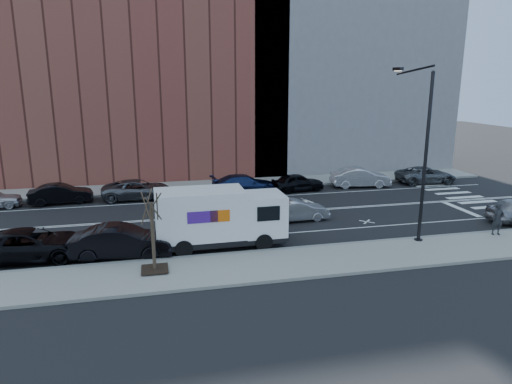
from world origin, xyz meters
name	(u,v)px	position (x,y,z in m)	size (l,w,h in m)	color
ground	(261,213)	(0.00, 0.00, 0.00)	(120.00, 120.00, 0.00)	black
sidewalk_near	(304,262)	(0.00, -8.80, 0.07)	(44.00, 3.60, 0.15)	gray
sidewalk_far	(237,184)	(0.00, 8.80, 0.07)	(44.00, 3.60, 0.15)	gray
curb_near	(293,249)	(0.00, -7.00, 0.08)	(44.00, 0.25, 0.17)	gray
curb_far	(241,189)	(0.00, 7.00, 0.08)	(44.00, 0.25, 0.17)	gray
crosswalk	(471,200)	(16.00, 0.00, 0.00)	(3.00, 14.00, 0.01)	white
road_markings	(261,213)	(0.00, 0.00, 0.00)	(40.00, 8.60, 0.01)	white
bldg_brick	(133,53)	(-8.00, 15.60, 11.00)	(26.00, 10.00, 22.00)	brown
bldg_concrete	(343,34)	(12.00, 15.60, 13.00)	(20.00, 10.00, 26.00)	slate
streetlight	(421,148)	(7.00, -6.91, 5.08)	(0.44, 4.02, 9.34)	black
street_tree	(153,244)	(-7.00, -8.40, 1.45)	(1.20, 1.20, 3.75)	black
fedex_van	(219,217)	(-3.61, -5.60, 1.64)	(6.87, 2.49, 3.13)	black
far_parked_b	(61,194)	(-13.35, 5.64, 0.71)	(1.51, 4.32, 1.42)	black
far_parked_c	(138,190)	(-8.00, 5.72, 0.72)	(2.39, 5.19, 1.44)	#52545A
far_parked_d	(244,184)	(0.00, 5.61, 0.75)	(2.09, 5.15, 1.49)	#16234F
far_parked_e	(298,182)	(4.31, 5.49, 0.72)	(1.69, 4.20, 1.43)	black
far_parked_f	(360,177)	(9.82, 5.74, 0.79)	(1.68, 4.82, 1.59)	silver
far_parked_g	(426,175)	(15.98, 5.87, 0.70)	(2.32, 5.03, 1.40)	#52565A
driving_sedan	(296,210)	(1.79, -2.06, 0.67)	(1.41, 4.04, 1.33)	#A4A5A9
near_parked_rear_a	(122,242)	(-8.53, -5.99, 0.81)	(1.72, 4.93, 1.62)	black
near_parked_rear_b	(30,245)	(-12.88, -5.31, 0.77)	(2.54, 5.51, 1.53)	black
pedestrian	(498,219)	(11.77, -7.55, 1.05)	(0.66, 0.43, 1.81)	#222427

